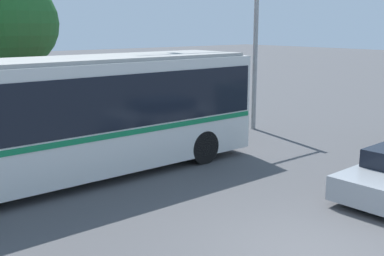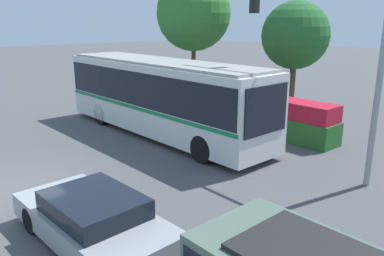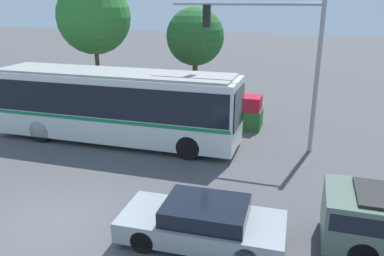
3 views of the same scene
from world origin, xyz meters
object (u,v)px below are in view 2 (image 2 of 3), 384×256
object	(u,v)px
street_tree_left	(194,14)
street_tree_centre	(295,36)
traffic_light_pole	(332,39)
sedan_foreground	(93,219)
city_bus	(161,93)

from	to	relation	value
street_tree_left	street_tree_centre	xyz separation A→B (m)	(5.51, 2.07, -1.13)
traffic_light_pole	street_tree_centre	bearing A→B (deg)	-48.34
sedan_foreground	traffic_light_pole	distance (m)	8.61
sedan_foreground	street_tree_left	xyz separation A→B (m)	(-9.99, 11.81, 4.66)
sedan_foreground	street_tree_left	world-z (taller)	street_tree_left
city_bus	street_tree_left	world-z (taller)	street_tree_left
sedan_foreground	street_tree_centre	size ratio (longest dim) A/B	0.76
sedan_foreground	street_tree_centre	distance (m)	15.00
traffic_light_pole	street_tree_left	size ratio (longest dim) A/B	0.86
sedan_foreground	street_tree_centre	xyz separation A→B (m)	(-4.48, 13.87, 3.53)
city_bus	traffic_light_pole	distance (m)	7.49
traffic_light_pole	street_tree_left	world-z (taller)	street_tree_left
sedan_foreground	street_tree_left	distance (m)	16.15
city_bus	sedan_foreground	xyz separation A→B (m)	(5.94, -6.34, -1.27)
city_bus	street_tree_left	bearing A→B (deg)	125.93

